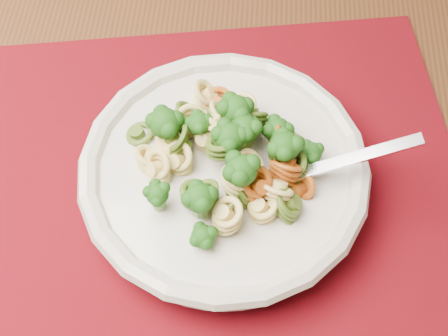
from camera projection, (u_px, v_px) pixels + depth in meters
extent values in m
cube|color=#4F2D16|center=(275.00, 112.00, 0.67)|extent=(1.49, 1.20, 0.04)
cube|color=#600413|center=(213.00, 176.00, 0.60)|extent=(0.53, 0.45, 0.00)
cylinder|color=beige|center=(224.00, 187.00, 0.59)|extent=(0.11, 0.11, 0.01)
cylinder|color=beige|center=(224.00, 177.00, 0.57)|extent=(0.25, 0.25, 0.03)
torus|color=beige|center=(224.00, 168.00, 0.56)|extent=(0.27, 0.27, 0.02)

